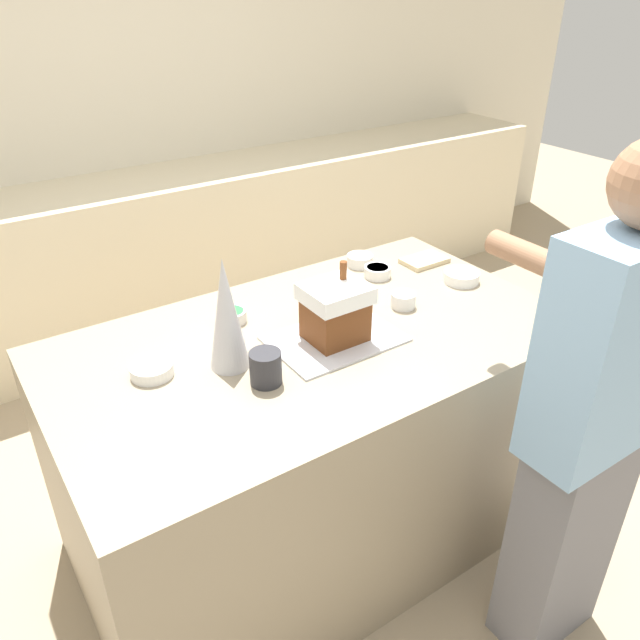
{
  "coord_description": "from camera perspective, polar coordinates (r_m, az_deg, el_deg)",
  "views": [
    {
      "loc": [
        -0.99,
        -1.51,
        2.0
      ],
      "look_at": [
        0.02,
        0.0,
        0.97
      ],
      "focal_mm": 35.0,
      "sensor_mm": 36.0,
      "label": 1
    }
  ],
  "objects": [
    {
      "name": "kitchen_island",
      "position": [
        2.38,
        -0.51,
        -11.06
      ],
      "size": [
        1.76,
        1.0,
        0.91
      ],
      "color": "gray",
      "rests_on": "ground_plane"
    },
    {
      "name": "cookbook",
      "position": [
        2.68,
        9.53,
        5.39
      ],
      "size": [
        0.19,
        0.12,
        0.02
      ],
      "color": "#CCB78C",
      "rests_on": "kitchen_island"
    },
    {
      "name": "gingerbread_house",
      "position": [
        2.04,
        1.4,
        0.84
      ],
      "size": [
        0.2,
        0.18,
        0.26
      ],
      "color": "brown",
      "rests_on": "baking_tray"
    },
    {
      "name": "candy_bowl_far_right",
      "position": [
        2.62,
        3.67,
        5.52
      ],
      "size": [
        0.11,
        0.11,
        0.05
      ],
      "color": "white",
      "rests_on": "kitchen_island"
    },
    {
      "name": "candy_bowl_near_tray_left",
      "position": [
        2.21,
        -8.05,
        0.42
      ],
      "size": [
        0.1,
        0.1,
        0.04
      ],
      "color": "silver",
      "rests_on": "kitchen_island"
    },
    {
      "name": "candy_bowl_center_rear",
      "position": [
        2.54,
        12.8,
        3.92
      ],
      "size": [
        0.14,
        0.14,
        0.04
      ],
      "color": "white",
      "rests_on": "kitchen_island"
    },
    {
      "name": "person",
      "position": [
        1.95,
        23.5,
        -8.87
      ],
      "size": [
        0.44,
        0.55,
        1.69
      ],
      "color": "slate",
      "rests_on": "ground_plane"
    },
    {
      "name": "candy_bowl_near_tray_right",
      "position": [
        2.53,
        5.27,
        4.46
      ],
      "size": [
        0.11,
        0.11,
        0.04
      ],
      "color": "white",
      "rests_on": "kitchen_island"
    },
    {
      "name": "candy_bowl_beside_tree",
      "position": [
        1.98,
        -15.14,
        -4.37
      ],
      "size": [
        0.13,
        0.13,
        0.04
      ],
      "color": "white",
      "rests_on": "kitchen_island"
    },
    {
      "name": "mug",
      "position": [
        1.87,
        -4.99,
        -4.37
      ],
      "size": [
        0.1,
        0.1,
        0.1
      ],
      "color": "#2D2D33",
      "rests_on": "kitchen_island"
    },
    {
      "name": "back_cabinet_block",
      "position": [
        3.87,
        -16.41,
        5.13
      ],
      "size": [
        6.0,
        0.6,
        0.96
      ],
      "color": "beige",
      "rests_on": "ground_plane"
    },
    {
      "name": "candy_bowl_far_left",
      "position": [
        2.31,
        7.57,
        1.91
      ],
      "size": [
        0.09,
        0.09,
        0.05
      ],
      "color": "white",
      "rests_on": "kitchen_island"
    },
    {
      "name": "decorative_tree",
      "position": [
        1.89,
        -8.56,
        0.54
      ],
      "size": [
        0.13,
        0.13,
        0.37
      ],
      "color": "silver",
      "rests_on": "kitchen_island"
    },
    {
      "name": "wall_back",
      "position": [
        3.94,
        -19.81,
        17.65
      ],
      "size": [
        8.0,
        0.05,
        2.6
      ],
      "color": "beige",
      "rests_on": "ground_plane"
    },
    {
      "name": "baking_tray",
      "position": [
        2.09,
        1.37,
        -1.73
      ],
      "size": [
        0.43,
        0.3,
        0.01
      ],
      "color": "silver",
      "rests_on": "kitchen_island"
    },
    {
      "name": "ground_plane",
      "position": [
        2.7,
        -0.46,
        -18.45
      ],
      "size": [
        12.0,
        12.0,
        0.0
      ],
      "primitive_type": "plane",
      "color": "tan"
    }
  ]
}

